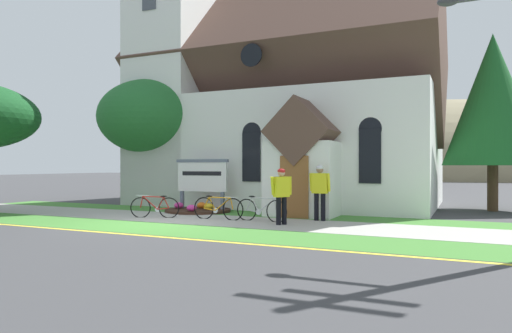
% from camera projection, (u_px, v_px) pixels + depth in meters
% --- Properties ---
extents(ground, '(140.00, 140.00, 0.00)m').
position_uv_depth(ground, '(219.00, 212.00, 17.69)').
color(ground, '#3D3D3F').
extents(sidewalk_slab, '(32.00, 2.70, 0.01)m').
position_uv_depth(sidewalk_slab, '(210.00, 220.00, 15.04)').
color(sidewalk_slab, '#A8A59E').
rests_on(sidewalk_slab, ground).
extents(grass_verge, '(32.00, 2.13, 0.01)m').
position_uv_depth(grass_verge, '(166.00, 229.00, 12.84)').
color(grass_verge, '#427F33').
rests_on(grass_verge, ground).
extents(church_lawn, '(24.00, 1.81, 0.01)m').
position_uv_depth(church_lawn, '(241.00, 213.00, 17.09)').
color(church_lawn, '#427F33').
rests_on(church_lawn, ground).
extents(curb_paint_stripe, '(28.00, 0.16, 0.01)m').
position_uv_depth(curb_paint_stripe, '(138.00, 235.00, 11.74)').
color(curb_paint_stripe, yellow).
rests_on(curb_paint_stripe, ground).
extents(church_building, '(13.50, 9.93, 12.90)m').
position_uv_depth(church_building, '(275.00, 104.00, 21.50)').
color(church_building, white).
rests_on(church_building, ground).
extents(church_sign, '(2.23, 0.24, 2.01)m').
position_uv_depth(church_sign, '(202.00, 177.00, 17.91)').
color(church_sign, slate).
rests_on(church_sign, ground).
extents(flower_bed, '(2.51, 2.51, 0.34)m').
position_uv_depth(flower_bed, '(198.00, 210.00, 17.64)').
color(flower_bed, '#382319').
rests_on(flower_bed, ground).
extents(bicycle_silver, '(1.81, 0.10, 0.80)m').
position_uv_depth(bicycle_silver, '(218.00, 208.00, 15.10)').
color(bicycle_silver, black).
rests_on(bicycle_silver, ground).
extents(bicycle_green, '(1.62, 0.59, 0.78)m').
position_uv_depth(bicycle_green, '(155.00, 207.00, 15.63)').
color(bicycle_green, black).
rests_on(bicycle_green, ground).
extents(bicycle_white, '(1.79, 0.16, 0.82)m').
position_uv_depth(bicycle_white, '(261.00, 210.00, 14.64)').
color(bicycle_white, black).
rests_on(bicycle_white, ground).
extents(cyclist_in_orange_jersey, '(0.49, 0.56, 1.69)m').
position_uv_depth(cyclist_in_orange_jersey, '(281.00, 192.00, 13.74)').
color(cyclist_in_orange_jersey, black).
rests_on(cyclist_in_orange_jersey, ground).
extents(cyclist_in_blue_jersey, '(0.69, 0.30, 1.78)m').
position_uv_depth(cyclist_in_blue_jersey, '(320.00, 188.00, 14.74)').
color(cyclist_in_blue_jersey, black).
rests_on(cyclist_in_blue_jersey, ground).
extents(roadside_conifer, '(3.70, 3.70, 6.90)m').
position_uv_depth(roadside_conifer, '(493.00, 100.00, 17.90)').
color(roadside_conifer, '#4C3823').
rests_on(roadside_conifer, ground).
extents(yard_deciduous_tree, '(4.79, 4.79, 5.66)m').
position_uv_depth(yard_deciduous_tree, '(152.00, 117.00, 20.93)').
color(yard_deciduous_tree, '#3D2D1E').
rests_on(yard_deciduous_tree, ground).
extents(distant_hill, '(77.49, 43.88, 22.49)m').
position_uv_depth(distant_hill, '(418.00, 177.00, 69.99)').
color(distant_hill, '#847A5B').
rests_on(distant_hill, ground).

